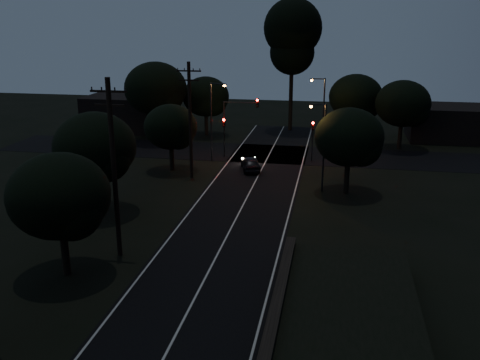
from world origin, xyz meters
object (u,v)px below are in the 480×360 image
(tall_pine, at_px, (293,36))
(signal_right, at_px, (313,134))
(signal_left, at_px, (224,130))
(utility_pole_mid, at_px, (114,167))
(streetlight_c, at_px, (322,141))
(car, at_px, (251,163))
(streetlight_a, at_px, (213,116))
(signal_mast, at_px, (240,117))
(utility_pole_far, at_px, (190,119))
(streetlight_b, at_px, (322,110))

(tall_pine, height_order, signal_right, tall_pine)
(signal_left, bearing_deg, utility_pole_mid, -93.21)
(streetlight_c, xyz_separation_m, car, (-6.84, 5.28, -3.66))
(utility_pole_mid, xyz_separation_m, streetlight_a, (0.69, 23.00, -1.10))
(utility_pole_mid, distance_m, tall_pine, 41.07)
(streetlight_c, bearing_deg, signal_mast, 131.19)
(streetlight_c, distance_m, car, 9.38)
(signal_left, relative_size, streetlight_a, 0.51)
(car, bearing_deg, signal_mast, -83.80)
(signal_mast, bearing_deg, tall_pine, 75.38)
(tall_pine, distance_m, signal_right, 17.90)
(utility_pole_far, distance_m, streetlight_b, 16.51)
(signal_right, relative_size, streetlight_b, 0.51)
(signal_left, height_order, streetlight_c, streetlight_c)
(utility_pole_far, distance_m, signal_mast, 8.64)
(utility_pole_mid, bearing_deg, signal_right, 67.01)
(signal_right, xyz_separation_m, streetlight_a, (-9.91, -1.99, 1.80))
(tall_pine, distance_m, streetlight_b, 13.86)
(streetlight_c, bearing_deg, signal_left, 136.24)
(tall_pine, height_order, car, tall_pine)
(tall_pine, distance_m, signal_mast, 17.25)
(signal_left, height_order, car, signal_left)
(utility_pole_far, distance_m, streetlight_c, 12.05)
(signal_right, relative_size, car, 1.02)
(tall_pine, xyz_separation_m, streetlight_c, (4.83, -25.00, -7.54))
(signal_left, bearing_deg, streetlight_a, -109.59)
(streetlight_b, relative_size, car, 1.98)
(utility_pole_mid, xyz_separation_m, signal_right, (10.60, 24.99, -2.90))
(signal_right, height_order, car, signal_right)
(utility_pole_mid, bearing_deg, streetlight_c, 51.74)
(streetlight_a, relative_size, streetlight_b, 1.00)
(utility_pole_mid, distance_m, signal_left, 25.19)
(streetlight_c, bearing_deg, utility_pole_far, 170.40)
(tall_pine, xyz_separation_m, signal_left, (-5.60, -15.01, -9.05))
(utility_pole_mid, height_order, streetlight_c, utility_pole_mid)
(utility_pole_mid, distance_m, streetlight_a, 23.04)
(streetlight_a, bearing_deg, streetlight_b, 29.48)
(signal_left, distance_m, signal_mast, 2.26)
(tall_pine, bearing_deg, signal_mast, -104.62)
(signal_left, relative_size, signal_right, 1.00)
(signal_mast, bearing_deg, streetlight_a, -140.23)
(streetlight_b, bearing_deg, tall_pine, 111.38)
(utility_pole_far, height_order, streetlight_a, utility_pole_far)
(utility_pole_far, height_order, streetlight_b, utility_pole_far)
(utility_pole_far, distance_m, car, 7.66)
(streetlight_b, bearing_deg, utility_pole_far, -133.30)
(signal_right, distance_m, streetlight_b, 4.45)
(streetlight_b, bearing_deg, car, -125.92)
(tall_pine, height_order, streetlight_c, tall_pine)
(utility_pole_mid, bearing_deg, utility_pole_far, 90.00)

